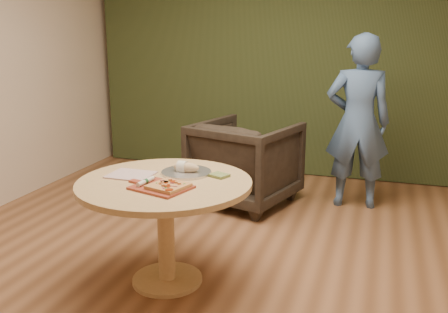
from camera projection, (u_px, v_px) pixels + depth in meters
name	position (u px, v px, depth m)	size (l,w,h in m)	color
room_shell	(205.00, 83.00, 3.25)	(5.04, 6.04, 2.84)	brown
curtain	(288.00, 58.00, 5.92)	(4.80, 0.14, 2.78)	#273216
pedestal_table	(165.00, 200.00, 3.40)	(1.19, 1.19, 0.75)	tan
pizza_paddle	(160.00, 187.00, 3.21)	(0.47, 0.37, 0.01)	#933925
flatbread_pizza	(168.00, 186.00, 3.17)	(0.27, 0.27, 0.04)	#BD874A
cutlery_roll	(146.00, 181.00, 3.25)	(0.05, 0.20, 0.03)	beige
newspaper	(131.00, 175.00, 3.49)	(0.30, 0.25, 0.01)	silver
serving_tray	(186.00, 172.00, 3.54)	(0.36, 0.36, 0.02)	silver
bread_roll	(185.00, 167.00, 3.53)	(0.19, 0.09, 0.09)	tan
green_packet	(219.00, 175.00, 3.46)	(0.12, 0.10, 0.02)	#4B5C29
armchair	(245.00, 158.00, 5.05)	(0.91, 0.85, 0.94)	black
person_standing	(358.00, 122.00, 4.88)	(0.63, 0.41, 1.71)	#43618A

